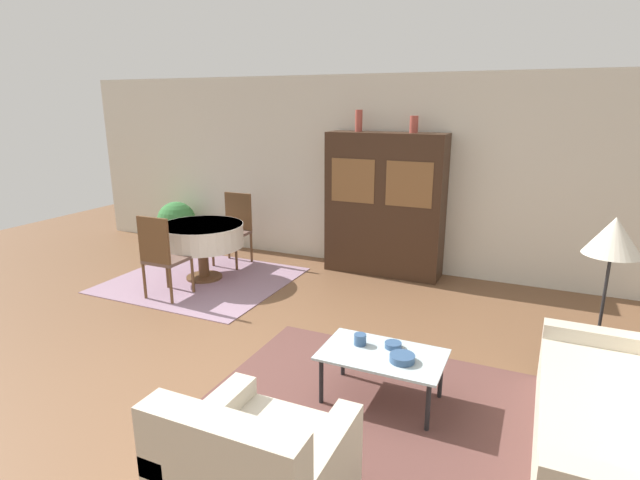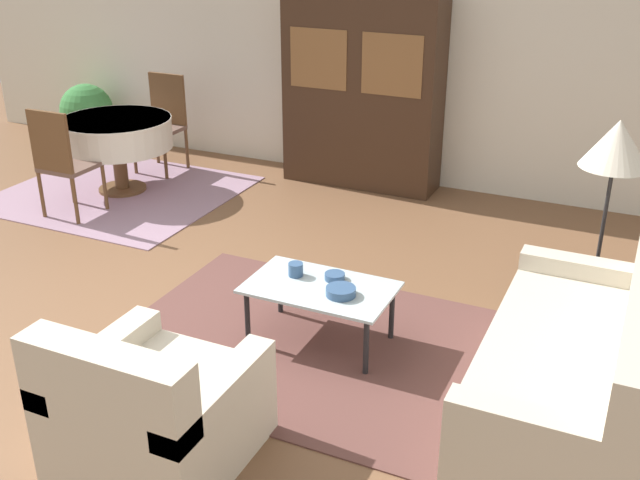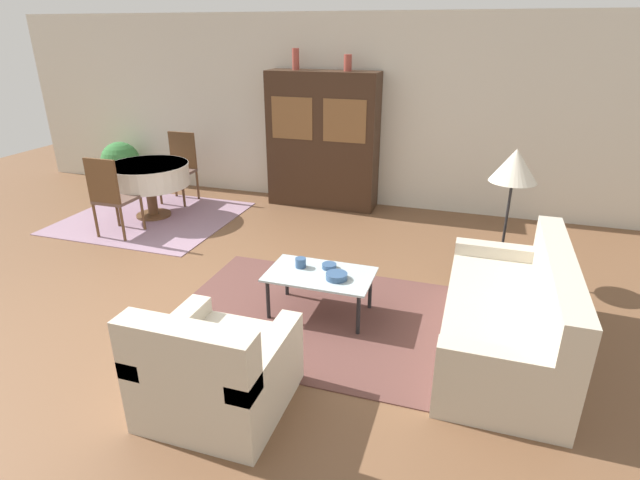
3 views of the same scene
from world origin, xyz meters
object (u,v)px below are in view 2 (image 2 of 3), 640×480
(bowl, at_px, (341,291))
(dining_table, at_px, (116,134))
(coffee_table, at_px, (320,292))
(display_cabinet, at_px, (363,92))
(couch, at_px, (577,368))
(dining_chair_near, at_px, (61,158))
(floor_lamp, at_px, (616,149))
(armchair, at_px, (152,411))
(potted_plant, at_px, (87,113))
(cup, at_px, (296,269))
(bowl_small, at_px, (335,276))
(dining_chair_far, at_px, (163,118))

(bowl, bearing_deg, dining_table, 150.42)
(coffee_table, xyz_separation_m, display_cabinet, (-0.94, 3.05, 0.59))
(couch, relative_size, dining_table, 1.75)
(display_cabinet, distance_m, dining_chair_near, 2.98)
(couch, xyz_separation_m, dining_table, (-4.72, 1.89, 0.29))
(couch, distance_m, dining_chair_near, 4.86)
(dining_table, distance_m, dining_chair_near, 0.78)
(display_cabinet, xyz_separation_m, floor_lamp, (2.54, -1.76, 0.22))
(armchair, height_order, dining_chair_near, dining_chair_near)
(couch, bearing_deg, coffee_table, 86.54)
(display_cabinet, height_order, potted_plant, display_cabinet)
(armchair, bearing_deg, display_cabinet, 98.34)
(cup, height_order, bowl_small, cup)
(floor_lamp, bearing_deg, dining_table, 173.90)
(dining_chair_far, bearing_deg, couch, 150.52)
(dining_table, distance_m, potted_plant, 1.72)
(dining_table, xyz_separation_m, potted_plant, (-1.33, 1.07, -0.18))
(floor_lamp, distance_m, bowl_small, 2.07)
(couch, bearing_deg, cup, 84.78)
(dining_table, relative_size, bowl, 5.75)
(dining_chair_far, xyz_separation_m, floor_lamp, (4.67, -1.28, 0.62))
(display_cabinet, height_order, dining_table, display_cabinet)
(floor_lamp, bearing_deg, couch, -87.87)
(armchair, height_order, coffee_table, armchair)
(armchair, relative_size, dining_chair_near, 0.88)
(dining_chair_far, distance_m, floor_lamp, 4.88)
(display_cabinet, relative_size, potted_plant, 2.53)
(bowl_small, xyz_separation_m, potted_plant, (-4.46, 2.73, -0.02))
(bowl, bearing_deg, bowl_small, 123.85)
(armchair, xyz_separation_m, dining_table, (-2.79, 3.22, 0.30))
(armchair, height_order, dining_chair_far, dining_chair_far)
(armchair, bearing_deg, bowl, 71.47)
(bowl, bearing_deg, potted_plant, 147.51)
(dining_table, relative_size, dining_chair_near, 1.08)
(armchair, relative_size, floor_lamp, 0.65)
(dining_chair_far, distance_m, cup, 3.80)
(coffee_table, distance_m, floor_lamp, 2.21)
(armchair, distance_m, bowl, 1.46)
(dining_table, bearing_deg, bowl_small, -27.95)
(couch, bearing_deg, armchair, 124.60)
(cup, bearing_deg, bowl, -18.43)
(display_cabinet, distance_m, cup, 3.11)
(dining_chair_far, bearing_deg, cup, 138.90)
(coffee_table, relative_size, bowl, 5.00)
(floor_lamp, relative_size, cup, 14.01)
(bowl_small, bearing_deg, coffee_table, -110.56)
(armchair, bearing_deg, coffee_table, 78.67)
(couch, height_order, bowl, couch)
(potted_plant, bearing_deg, bowl, -32.49)
(dining_table, xyz_separation_m, cup, (2.86, -1.72, -0.14))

